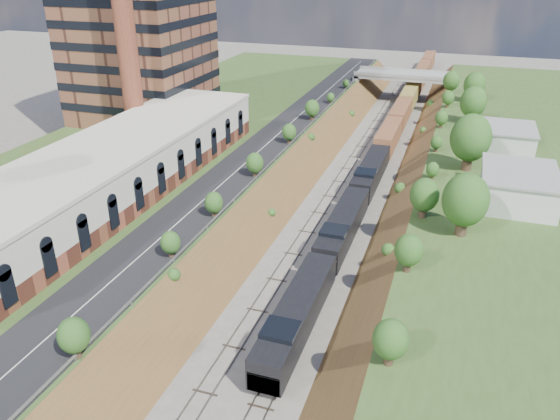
{
  "coord_description": "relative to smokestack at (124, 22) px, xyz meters",
  "views": [
    {
      "loc": [
        15.24,
        -19.82,
        34.81
      ],
      "look_at": [
        -4.32,
        37.57,
        6.0
      ],
      "focal_mm": 35.0,
      "sensor_mm": 36.0,
      "label": 1
    }
  ],
  "objects": [
    {
      "name": "platform_left",
      "position": [
        3.0,
        4.0,
        -22.5
      ],
      "size": [
        44.0,
        180.0,
        5.0
      ],
      "primitive_type": "cube",
      "color": "#3B5121",
      "rests_on": "ground"
    },
    {
      "name": "embankment_left",
      "position": [
        25.0,
        4.0,
        -25.0
      ],
      "size": [
        10.0,
        180.0,
        10.0
      ],
      "primitive_type": "cube",
      "rotation": [
        0.0,
        0.79,
        0.0
      ],
      "color": "brown",
      "rests_on": "ground"
    },
    {
      "name": "embankment_right",
      "position": [
        47.0,
        4.0,
        -25.0
      ],
      "size": [
        10.0,
        180.0,
        10.0
      ],
      "primitive_type": "cube",
      "rotation": [
        0.0,
        0.79,
        0.0
      ],
      "color": "brown",
      "rests_on": "ground"
    },
    {
      "name": "rail_left_track",
      "position": [
        33.4,
        4.0,
        -24.91
      ],
      "size": [
        1.58,
        180.0,
        0.18
      ],
      "primitive_type": "cube",
      "color": "gray",
      "rests_on": "ground"
    },
    {
      "name": "rail_right_track",
      "position": [
        38.6,
        4.0,
        -24.91
      ],
      "size": [
        1.58,
        180.0,
        0.18
      ],
      "primitive_type": "cube",
      "color": "gray",
      "rests_on": "ground"
    },
    {
      "name": "road",
      "position": [
        20.5,
        4.0,
        -19.95
      ],
      "size": [
        8.0,
        180.0,
        0.1
      ],
      "primitive_type": "cube",
      "color": "black",
      "rests_on": "platform_left"
    },
    {
      "name": "guardrail",
      "position": [
        24.6,
        3.8,
        -19.45
      ],
      "size": [
        0.1,
        171.0,
        0.7
      ],
      "color": "#99999E",
      "rests_on": "platform_left"
    },
    {
      "name": "commercial_building",
      "position": [
        8.0,
        -18.0,
        -16.49
      ],
      "size": [
        14.3,
        62.3,
        7.0
      ],
      "color": "brown",
      "rests_on": "platform_left"
    },
    {
      "name": "smokestack",
      "position": [
        0.0,
        0.0,
        0.0
      ],
      "size": [
        3.2,
        3.2,
        40.0
      ],
      "primitive_type": "cylinder",
      "color": "brown",
      "rests_on": "platform_left"
    },
    {
      "name": "overpass",
      "position": [
        36.0,
        66.0,
        -20.08
      ],
      "size": [
        24.5,
        8.3,
        7.4
      ],
      "color": "gray",
      "rests_on": "ground"
    },
    {
      "name": "white_building_near",
      "position": [
        59.5,
        -4.0,
        -18.0
      ],
      "size": [
        9.0,
        12.0,
        4.0
      ],
      "primitive_type": "cube",
      "color": "silver",
      "rests_on": "platform_right"
    },
    {
      "name": "white_building_far",
      "position": [
        59.0,
        18.0,
        -18.2
      ],
      "size": [
        8.0,
        10.0,
        3.6
      ],
      "primitive_type": "cube",
      "color": "silver",
      "rests_on": "platform_right"
    },
    {
      "name": "tree_right_large",
      "position": [
        53.0,
        -16.0,
        -15.62
      ],
      "size": [
        5.25,
        5.25,
        7.61
      ],
      "color": "#473323",
      "rests_on": "platform_right"
    },
    {
      "name": "tree_left_crest",
      "position": [
        24.2,
        -36.0,
        -17.96
      ],
      "size": [
        2.45,
        2.45,
        3.55
      ],
      "color": "#473323",
      "rests_on": "platform_left"
    },
    {
      "name": "freight_train",
      "position": [
        38.6,
        40.82,
        -22.3
      ],
      "size": [
        3.2,
        162.47,
        4.74
      ],
      "color": "black",
      "rests_on": "ground"
    }
  ]
}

